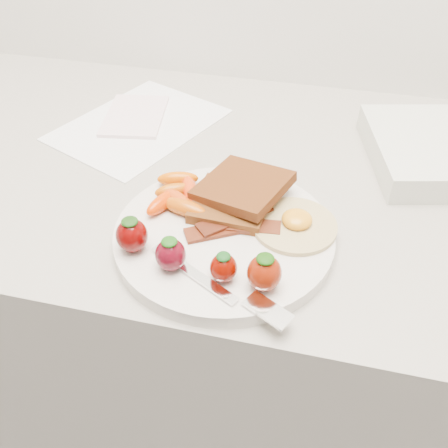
# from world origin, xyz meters

# --- Properties ---
(counter) EXTENTS (2.00, 0.60, 0.90)m
(counter) POSITION_xyz_m (0.00, 1.70, 0.45)
(counter) COLOR gray
(counter) RESTS_ON ground
(plate) EXTENTS (0.27, 0.27, 0.02)m
(plate) POSITION_xyz_m (-0.01, 1.54, 0.91)
(plate) COLOR silver
(plate) RESTS_ON counter
(toast_lower) EXTENTS (0.10, 0.10, 0.01)m
(toast_lower) POSITION_xyz_m (-0.01, 1.59, 0.93)
(toast_lower) COLOR #411E0A
(toast_lower) RESTS_ON plate
(toast_upper) EXTENTS (0.13, 0.13, 0.02)m
(toast_upper) POSITION_xyz_m (-0.00, 1.61, 0.94)
(toast_upper) COLOR #4B190A
(toast_upper) RESTS_ON toast_lower
(fried_egg) EXTENTS (0.12, 0.12, 0.02)m
(fried_egg) POSITION_xyz_m (0.07, 1.57, 0.92)
(fried_egg) COLOR beige
(fried_egg) RESTS_ON plate
(bacon_strips) EXTENTS (0.12, 0.10, 0.01)m
(bacon_strips) POSITION_xyz_m (-0.00, 1.55, 0.92)
(bacon_strips) COLOR #460B08
(bacon_strips) RESTS_ON plate
(baby_carrots) EXTENTS (0.09, 0.10, 0.02)m
(baby_carrots) POSITION_xyz_m (-0.08, 1.58, 0.93)
(baby_carrots) COLOR #BB5305
(baby_carrots) RESTS_ON plate
(strawberries) EXTENTS (0.20, 0.06, 0.05)m
(strawberries) POSITION_xyz_m (-0.03, 1.47, 0.94)
(strawberries) COLOR #510302
(strawberries) RESTS_ON plate
(fork) EXTENTS (0.18, 0.09, 0.00)m
(fork) POSITION_xyz_m (0.01, 1.45, 0.92)
(fork) COLOR white
(fork) RESTS_ON plate
(paper_sheet) EXTENTS (0.29, 0.32, 0.00)m
(paper_sheet) POSITION_xyz_m (-0.22, 1.78, 0.90)
(paper_sheet) COLOR white
(paper_sheet) RESTS_ON counter
(notepad) EXTENTS (0.12, 0.15, 0.01)m
(notepad) POSITION_xyz_m (-0.23, 1.80, 0.91)
(notepad) COLOR #F5D5DA
(notepad) RESTS_ON paper_sheet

